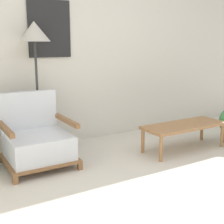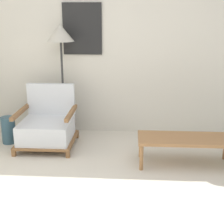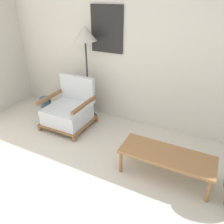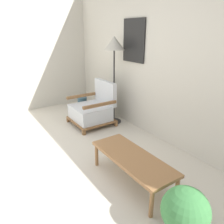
# 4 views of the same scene
# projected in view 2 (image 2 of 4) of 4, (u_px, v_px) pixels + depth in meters

# --- Properties ---
(ground_plane) EXTENTS (14.00, 14.00, 0.00)m
(ground_plane) POSITION_uv_depth(u_px,v_px,m) (115.00, 215.00, 2.83)
(ground_plane) COLOR beige
(wall_back) EXTENTS (8.00, 0.09, 2.70)m
(wall_back) POSITION_uv_depth(u_px,v_px,m) (123.00, 43.00, 4.52)
(wall_back) COLOR beige
(wall_back) RESTS_ON ground_plane
(armchair) EXTENTS (0.75, 0.73, 0.82)m
(armchair) POSITION_uv_depth(u_px,v_px,m) (47.00, 126.00, 4.27)
(armchair) COLOR brown
(armchair) RESTS_ON ground_plane
(floor_lamp) EXTENTS (0.37, 0.37, 1.63)m
(floor_lamp) POSITION_uv_depth(u_px,v_px,m) (61.00, 41.00, 4.30)
(floor_lamp) COLOR #2D2D2D
(floor_lamp) RESTS_ON ground_plane
(coffee_table) EXTENTS (1.13, 0.44, 0.35)m
(coffee_table) POSITION_uv_depth(u_px,v_px,m) (186.00, 141.00, 3.71)
(coffee_table) COLOR olive
(coffee_table) RESTS_ON ground_plane
(vase) EXTENTS (0.20, 0.20, 0.38)m
(vase) POSITION_uv_depth(u_px,v_px,m) (9.00, 130.00, 4.39)
(vase) COLOR #2D4C5B
(vase) RESTS_ON ground_plane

